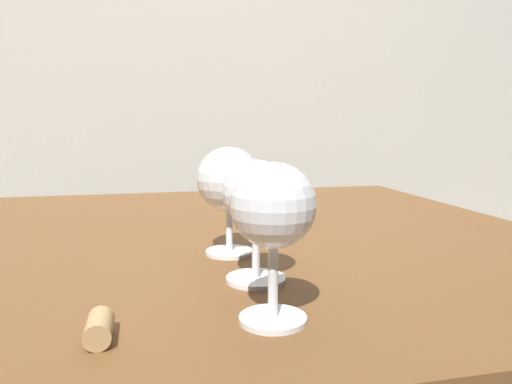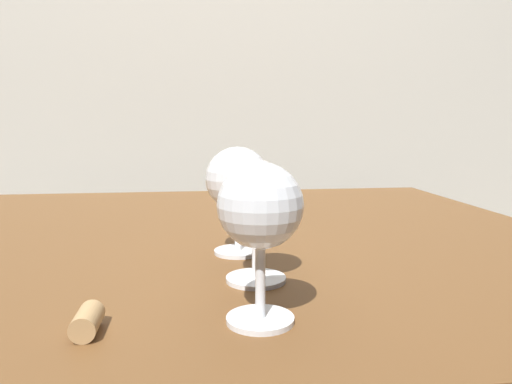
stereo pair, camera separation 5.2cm
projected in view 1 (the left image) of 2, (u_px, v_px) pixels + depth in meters
The scene contains 6 objects.
back_wall at pixel (161, 5), 1.71m from camera, with size 5.00×0.08×2.60m, color beige.
dining_table at pixel (196, 287), 0.78m from camera, with size 1.13×0.96×0.71m.
wine_glass_cabernet at pixel (273, 209), 0.41m from camera, with size 0.08×0.08×0.14m.
wine_glass_pinot at pixel (256, 198), 0.52m from camera, with size 0.07×0.07×0.14m.
wine_glass_merlot at pixel (229, 182), 0.63m from camera, with size 0.09×0.09×0.14m.
cork at pixel (99, 328), 0.39m from camera, with size 0.02×0.02×0.04m, color tan.
Camera 1 is at (-0.07, -0.75, 0.88)m, focal length 33.61 mm.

